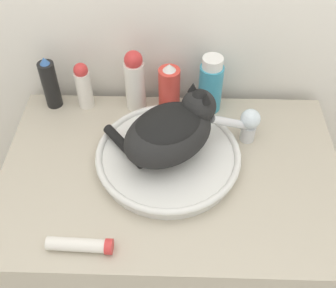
{
  "coord_description": "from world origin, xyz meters",
  "views": [
    {
      "loc": [
        0.01,
        -0.44,
        1.78
      ],
      "look_at": [
        -0.01,
        0.33,
        0.96
      ],
      "focal_mm": 45.0,
      "sensor_mm": 36.0,
      "label": 1
    }
  ],
  "objects_px": {
    "lotion_bottle_white": "(135,80)",
    "cream_tube": "(81,245)",
    "hairspray_can_black": "(50,84)",
    "faucet": "(246,123)",
    "spray_bottle_trigger": "(169,88)",
    "mouthwash_bottle": "(211,85)",
    "deodorant_stick": "(83,85)",
    "cat": "(171,129)"
  },
  "relations": [
    {
      "from": "lotion_bottle_white",
      "to": "mouthwash_bottle",
      "type": "xyz_separation_m",
      "value": [
        0.24,
        0.0,
        -0.01
      ]
    },
    {
      "from": "faucet",
      "to": "mouthwash_bottle",
      "type": "xyz_separation_m",
      "value": [
        -0.1,
        0.15,
        0.02
      ]
    },
    {
      "from": "mouthwash_bottle",
      "to": "deodorant_stick",
      "type": "relative_size",
      "value": 1.19
    },
    {
      "from": "lotion_bottle_white",
      "to": "mouthwash_bottle",
      "type": "bearing_deg",
      "value": 0.0
    },
    {
      "from": "faucet",
      "to": "cream_tube",
      "type": "relative_size",
      "value": 0.97
    },
    {
      "from": "faucet",
      "to": "deodorant_stick",
      "type": "bearing_deg",
      "value": -39.66
    },
    {
      "from": "deodorant_stick",
      "to": "cream_tube",
      "type": "xyz_separation_m",
      "value": [
        0.07,
        -0.52,
        -0.06
      ]
    },
    {
      "from": "faucet",
      "to": "spray_bottle_trigger",
      "type": "height_order",
      "value": "spray_bottle_trigger"
    },
    {
      "from": "hairspray_can_black",
      "to": "deodorant_stick",
      "type": "bearing_deg",
      "value": 0.0
    },
    {
      "from": "lotion_bottle_white",
      "to": "mouthwash_bottle",
      "type": "distance_m",
      "value": 0.24
    },
    {
      "from": "hairspray_can_black",
      "to": "mouthwash_bottle",
      "type": "relative_size",
      "value": 0.95
    },
    {
      "from": "faucet",
      "to": "mouthwash_bottle",
      "type": "bearing_deg",
      "value": -79.29
    },
    {
      "from": "mouthwash_bottle",
      "to": "deodorant_stick",
      "type": "height_order",
      "value": "mouthwash_bottle"
    },
    {
      "from": "cat",
      "to": "cream_tube",
      "type": "distance_m",
      "value": 0.37
    },
    {
      "from": "faucet",
      "to": "spray_bottle_trigger",
      "type": "relative_size",
      "value": 0.93
    },
    {
      "from": "cat",
      "to": "deodorant_stick",
      "type": "height_order",
      "value": "cat"
    },
    {
      "from": "spray_bottle_trigger",
      "to": "cream_tube",
      "type": "relative_size",
      "value": 1.04
    },
    {
      "from": "faucet",
      "to": "lotion_bottle_white",
      "type": "distance_m",
      "value": 0.37
    },
    {
      "from": "mouthwash_bottle",
      "to": "deodorant_stick",
      "type": "bearing_deg",
      "value": 180.0
    },
    {
      "from": "faucet",
      "to": "cream_tube",
      "type": "distance_m",
      "value": 0.57
    },
    {
      "from": "lotion_bottle_white",
      "to": "cream_tube",
      "type": "bearing_deg",
      "value": -99.94
    },
    {
      "from": "spray_bottle_trigger",
      "to": "hairspray_can_black",
      "type": "relative_size",
      "value": 0.91
    },
    {
      "from": "mouthwash_bottle",
      "to": "cream_tube",
      "type": "height_order",
      "value": "mouthwash_bottle"
    },
    {
      "from": "spray_bottle_trigger",
      "to": "lotion_bottle_white",
      "type": "distance_m",
      "value": 0.11
    },
    {
      "from": "spray_bottle_trigger",
      "to": "hairspray_can_black",
      "type": "xyz_separation_m",
      "value": [
        -0.37,
        0.0,
        0.01
      ]
    },
    {
      "from": "spray_bottle_trigger",
      "to": "mouthwash_bottle",
      "type": "height_order",
      "value": "mouthwash_bottle"
    },
    {
      "from": "hairspray_can_black",
      "to": "mouthwash_bottle",
      "type": "distance_m",
      "value": 0.5
    },
    {
      "from": "cat",
      "to": "faucet",
      "type": "bearing_deg",
      "value": -17.26
    },
    {
      "from": "cream_tube",
      "to": "spray_bottle_trigger",
      "type": "bearing_deg",
      "value": 69.22
    },
    {
      "from": "hairspray_can_black",
      "to": "cream_tube",
      "type": "height_order",
      "value": "hairspray_can_black"
    },
    {
      "from": "deodorant_stick",
      "to": "cream_tube",
      "type": "height_order",
      "value": "deodorant_stick"
    },
    {
      "from": "cat",
      "to": "hairspray_can_black",
      "type": "distance_m",
      "value": 0.45
    },
    {
      "from": "spray_bottle_trigger",
      "to": "mouthwash_bottle",
      "type": "bearing_deg",
      "value": 0.0
    },
    {
      "from": "spray_bottle_trigger",
      "to": "deodorant_stick",
      "type": "distance_m",
      "value": 0.27
    },
    {
      "from": "lotion_bottle_white",
      "to": "hairspray_can_black",
      "type": "xyz_separation_m",
      "value": [
        -0.27,
        0.0,
        -0.02
      ]
    },
    {
      "from": "lotion_bottle_white",
      "to": "cream_tube",
      "type": "relative_size",
      "value": 1.3
    },
    {
      "from": "hairspray_can_black",
      "to": "spray_bottle_trigger",
      "type": "bearing_deg",
      "value": 0.0
    },
    {
      "from": "cream_tube",
      "to": "cat",
      "type": "bearing_deg",
      "value": 54.05
    },
    {
      "from": "faucet",
      "to": "hairspray_can_black",
      "type": "distance_m",
      "value": 0.62
    },
    {
      "from": "cat",
      "to": "deodorant_stick",
      "type": "bearing_deg",
      "value": 100.67
    },
    {
      "from": "spray_bottle_trigger",
      "to": "deodorant_stick",
      "type": "relative_size",
      "value": 1.03
    },
    {
      "from": "spray_bottle_trigger",
      "to": "deodorant_stick",
      "type": "bearing_deg",
      "value": 180.0
    }
  ]
}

